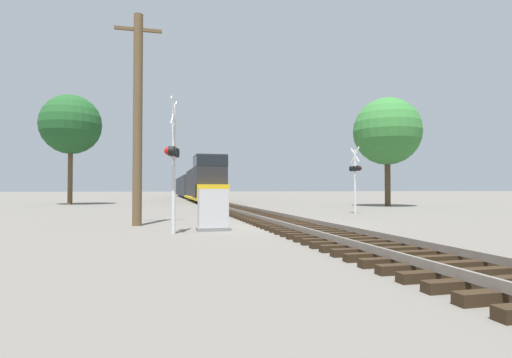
# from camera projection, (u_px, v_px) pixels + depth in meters

# --- Properties ---
(ground_plane) EXTENTS (400.00, 400.00, 0.00)m
(ground_plane) POSITION_uv_depth(u_px,v_px,m) (287.00, 226.00, 15.34)
(ground_plane) COLOR #666059
(rail_track_bed) EXTENTS (2.60, 160.00, 0.31)m
(rail_track_bed) POSITION_uv_depth(u_px,v_px,m) (287.00, 222.00, 15.34)
(rail_track_bed) COLOR black
(rail_track_bed) RESTS_ON ground
(freight_train) EXTENTS (2.97, 48.94, 4.67)m
(freight_train) POSITION_uv_depth(u_px,v_px,m) (193.00, 185.00, 58.12)
(freight_train) COLOR #232326
(freight_train) RESTS_ON ground
(crossing_signal_near) EXTENTS (0.51, 1.01, 4.31)m
(crossing_signal_near) POSITION_uv_depth(u_px,v_px,m) (173.00, 156.00, 12.69)
(crossing_signal_near) COLOR silver
(crossing_signal_near) RESTS_ON ground
(crossing_signal_far) EXTENTS (0.37, 1.01, 3.83)m
(crossing_signal_far) POSITION_uv_depth(u_px,v_px,m) (355.00, 172.00, 22.95)
(crossing_signal_far) COLOR silver
(crossing_signal_far) RESTS_ON ground
(relay_cabinet) EXTENTS (1.10, 0.67, 1.42)m
(relay_cabinet) POSITION_uv_depth(u_px,v_px,m) (213.00, 210.00, 13.62)
(relay_cabinet) COLOR slate
(relay_cabinet) RESTS_ON ground
(utility_pole) EXTENTS (1.80, 0.36, 8.27)m
(utility_pole) POSITION_uv_depth(u_px,v_px,m) (138.00, 117.00, 15.52)
(utility_pole) COLOR brown
(utility_pole) RESTS_ON ground
(tree_far_right) EXTENTS (5.49, 5.49, 8.89)m
(tree_far_right) POSITION_uv_depth(u_px,v_px,m) (387.00, 132.00, 32.65)
(tree_far_right) COLOR #473521
(tree_far_right) RESTS_ON ground
(tree_mid_background) EXTENTS (5.39, 5.39, 9.99)m
(tree_mid_background) POSITION_uv_depth(u_px,v_px,m) (71.00, 125.00, 36.31)
(tree_mid_background) COLOR brown
(tree_mid_background) RESTS_ON ground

